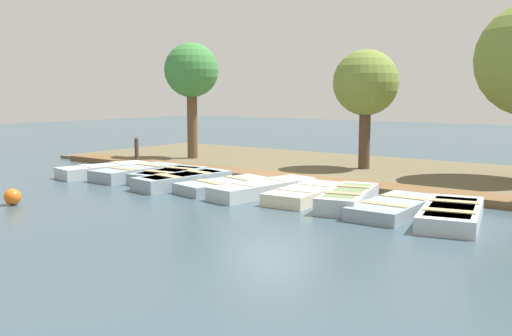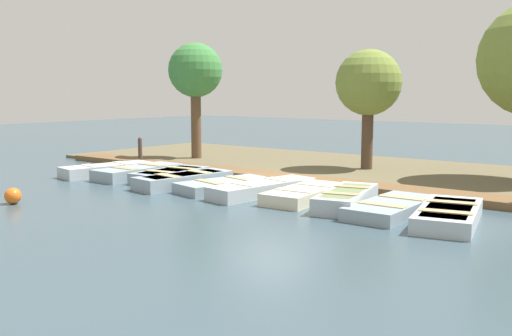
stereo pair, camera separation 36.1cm
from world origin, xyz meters
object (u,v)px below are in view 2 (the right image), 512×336
(park_tree_left, at_px, (369,84))
(rowboat_3, at_px, (184,180))
(rowboat_4, at_px, (224,185))
(rowboat_0, at_px, (107,169))
(rowboat_7, at_px, (346,198))
(rowboat_9, at_px, (449,215))
(rowboat_2, at_px, (170,175))
(rowboat_8, at_px, (392,207))
(rowboat_5, at_px, (263,188))
(mooring_post_near, at_px, (140,151))
(buoy, at_px, (13,196))
(rowboat_6, at_px, (305,194))
(park_tree_far_left, at_px, (195,73))
(rowboat_1, at_px, (138,172))

(park_tree_left, bearing_deg, rowboat_3, -25.32)
(rowboat_4, bearing_deg, rowboat_0, -75.84)
(rowboat_7, height_order, rowboat_9, rowboat_7)
(rowboat_2, height_order, rowboat_9, rowboat_9)
(rowboat_8, relative_size, park_tree_left, 0.67)
(rowboat_2, distance_m, rowboat_5, 4.02)
(rowboat_3, relative_size, rowboat_5, 0.92)
(mooring_post_near, bearing_deg, park_tree_left, 115.65)
(rowboat_2, bearing_deg, buoy, -10.36)
(rowboat_9, bearing_deg, rowboat_6, -107.67)
(rowboat_5, xyz_separation_m, park_tree_left, (-6.09, 0.18, 2.98))
(rowboat_2, relative_size, rowboat_6, 0.96)
(rowboat_4, bearing_deg, buoy, -18.50)
(rowboat_6, xyz_separation_m, buoy, (5.09, -5.75, 0.04))
(buoy, bearing_deg, rowboat_9, 115.68)
(buoy, xyz_separation_m, park_tree_left, (-11.06, 4.58, 2.96))
(rowboat_6, bearing_deg, buoy, -52.24)
(rowboat_5, distance_m, mooring_post_near, 8.09)
(rowboat_9, height_order, park_tree_far_left, park_tree_far_left)
(rowboat_1, distance_m, rowboat_2, 1.38)
(rowboat_5, height_order, buoy, buoy)
(rowboat_3, height_order, rowboat_7, rowboat_7)
(rowboat_0, height_order, rowboat_9, rowboat_0)
(rowboat_1, xyz_separation_m, buoy, (5.07, 0.97, 0.01))
(rowboat_5, xyz_separation_m, rowboat_9, (0.27, 5.36, -0.01))
(rowboat_7, height_order, park_tree_far_left, park_tree_far_left)
(rowboat_5, relative_size, buoy, 8.31)
(rowboat_0, distance_m, park_tree_left, 9.76)
(mooring_post_near, bearing_deg, rowboat_3, 62.53)
(rowboat_6, xyz_separation_m, rowboat_9, (0.39, 4.01, 0.02))
(rowboat_1, xyz_separation_m, rowboat_5, (0.11, 5.38, -0.00))
(rowboat_9, bearing_deg, rowboat_7, -107.38)
(rowboat_6, relative_size, park_tree_left, 0.67)
(rowboat_2, relative_size, mooring_post_near, 2.50)
(rowboat_6, bearing_deg, park_tree_far_left, -122.97)
(rowboat_2, xyz_separation_m, rowboat_4, (0.33, 2.62, -0.03))
(rowboat_0, bearing_deg, rowboat_3, 99.05)
(rowboat_8, bearing_deg, rowboat_5, -91.93)
(rowboat_4, bearing_deg, rowboat_9, 100.94)
(mooring_post_near, xyz_separation_m, park_tree_far_left, (-2.59, 0.59, 3.13))
(rowboat_4, bearing_deg, mooring_post_near, -97.07)
(rowboat_9, bearing_deg, buoy, -76.40)
(rowboat_4, bearing_deg, rowboat_7, 103.12)
(rowboat_5, bearing_deg, rowboat_1, -81.90)
(rowboat_9, xyz_separation_m, buoy, (4.69, -9.76, 0.02))
(park_tree_far_left, bearing_deg, rowboat_7, 63.51)
(rowboat_0, height_order, rowboat_7, rowboat_7)
(rowboat_1, xyz_separation_m, rowboat_2, (-0.19, 1.37, -0.01))
(rowboat_8, distance_m, rowboat_9, 1.41)
(rowboat_6, relative_size, mooring_post_near, 2.61)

